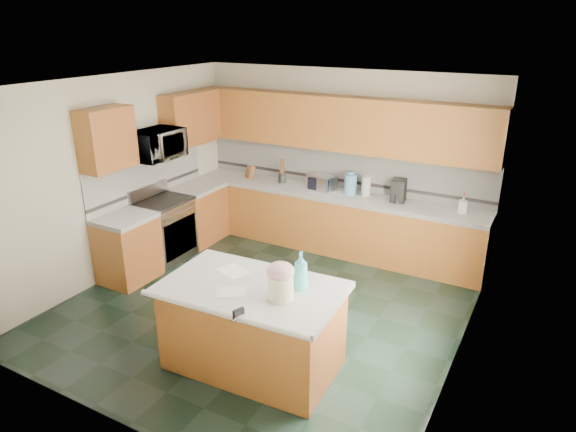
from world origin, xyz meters
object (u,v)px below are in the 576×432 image
Objects in this scene: island_base at (253,329)px; island_top at (252,288)px; coffee_maker at (399,190)px; soap_bottle_island at (301,271)px; knife_block at (250,172)px; toaster_oven at (322,183)px; treat_jar at (281,287)px.

island_top is (0.00, 0.00, 0.46)m from island_base.
island_base is at bearing -105.44° from coffee_maker.
knife_block is (-2.43, 2.90, -0.09)m from soap_bottle_island.
toaster_oven is 1.19m from coffee_maker.
island_top is 0.52m from soap_bottle_island.
treat_jar is at bearing -31.91° from knife_block.
treat_jar reaches higher than toaster_oven.
island_top is 4.64× the size of soap_bottle_island.
knife_block is at bearing 174.07° from coffee_maker.
coffee_maker reaches higher than island_top.
island_top is at bearing -59.87° from toaster_oven.
coffee_maker reaches higher than toaster_oven.
coffee_maker is at bearing 69.99° from soap_bottle_island.
island_top is at bearing -176.78° from soap_bottle_island.
toaster_oven is (-0.71, 3.08, 0.60)m from island_base.
coffee_maker reaches higher than knife_block.
toaster_oven is at bearing 92.39° from soap_bottle_island.
soap_bottle_island is 1.16× the size of coffee_maker.
toaster_oven is at bearing 100.03° from island_base.
coffee_maker is (1.19, 0.03, 0.05)m from toaster_oven.
coffee_maker is at bearing 22.02° from knife_block.
coffee_maker reaches higher than island_base.
island_top is 4.52× the size of toaster_oven.
knife_block is (-2.36, 3.16, -0.02)m from treat_jar.
island_base is at bearing 169.72° from treat_jar.
soap_bottle_island is at bearing -51.20° from toaster_oven.
coffee_maker is at bearing 78.30° from island_top.
soap_bottle_island reaches higher than island_top.
treat_jar is 0.28m from soap_bottle_island.
coffee_maker is at bearing 90.36° from treat_jar.
island_base is at bearing -59.87° from toaster_oven.
knife_block is at bearing 120.04° from island_top.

